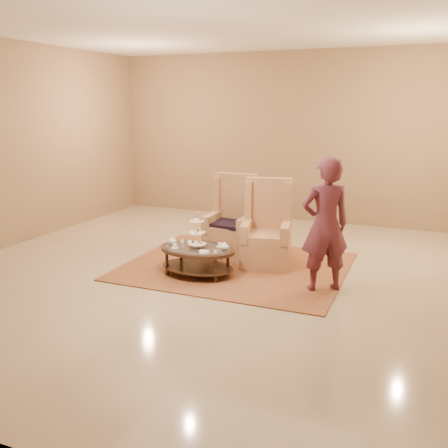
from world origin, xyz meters
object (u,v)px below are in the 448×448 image
at_px(tea_table, 197,253).
at_px(armchair_right, 267,236).
at_px(armchair_left, 232,228).
at_px(person, 325,225).

distance_m(tea_table, armchair_right, 1.17).
relative_size(tea_table, armchair_right, 0.88).
distance_m(armchair_left, person, 2.08).
relative_size(armchair_left, person, 0.74).
bearing_deg(person, armchair_left, -64.33).
xyz_separation_m(tea_table, armchair_right, (0.75, 0.90, 0.10)).
height_order(tea_table, armchair_left, armchair_left).
bearing_deg(armchair_left, tea_table, -94.15).
bearing_deg(armchair_right, tea_table, -142.41).
distance_m(armchair_right, person, 1.37).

